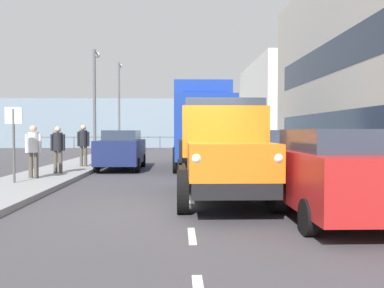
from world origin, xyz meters
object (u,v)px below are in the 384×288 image
(truck_vintage_orange, at_px, (223,153))
(lamp_post_promenade, at_px, (95,94))
(pedestrian_near_railing, at_px, (33,147))
(lamp_post_far, at_px, (119,99))
(car_teal_kerbside_2, at_px, (242,148))
(pedestrian_couple_b, at_px, (83,142))
(pedestrian_by_lamp, at_px, (58,146))
(street_sign, at_px, (14,131))
(car_navy_oppositeside_0, at_px, (122,149))
(car_silver_kerbside_1, at_px, (269,155))
(lorry_cargo_blue, at_px, (201,123))
(car_red_kerbside_near, at_px, (331,172))

(truck_vintage_orange, relative_size, lamp_post_promenade, 0.96)
(pedestrian_near_railing, distance_m, lamp_post_promenade, 9.33)
(truck_vintage_orange, bearing_deg, lamp_post_far, -76.17)
(car_teal_kerbside_2, relative_size, pedestrian_couple_b, 2.19)
(lamp_post_far, bearing_deg, truck_vintage_orange, 103.83)
(pedestrian_by_lamp, bearing_deg, street_sign, 79.87)
(truck_vintage_orange, bearing_deg, pedestrian_by_lamp, -45.77)
(truck_vintage_orange, relative_size, pedestrian_near_railing, 3.27)
(car_navy_oppositeside_0, height_order, pedestrian_couple_b, pedestrian_couple_b)
(pedestrian_couple_b, distance_m, street_sign, 5.88)
(car_navy_oppositeside_0, distance_m, street_sign, 6.42)
(car_teal_kerbside_2, bearing_deg, pedestrian_by_lamp, 28.71)
(car_navy_oppositeside_0, distance_m, pedestrian_couple_b, 1.69)
(car_silver_kerbside_1, relative_size, lamp_post_far, 0.60)
(car_silver_kerbside_1, bearing_deg, lorry_cargo_blue, -72.38)
(car_teal_kerbside_2, distance_m, lamp_post_far, 15.86)
(lamp_post_promenade, bearing_deg, car_silver_kerbside_1, 129.12)
(lorry_cargo_blue, distance_m, car_navy_oppositeside_0, 3.90)
(car_silver_kerbside_1, relative_size, pedestrian_by_lamp, 2.40)
(lorry_cargo_blue, height_order, pedestrian_near_railing, lorry_cargo_blue)
(car_red_kerbside_near, relative_size, pedestrian_near_railing, 2.62)
(car_silver_kerbside_1, xyz_separation_m, pedestrian_near_railing, (7.69, -0.19, 0.27))
(pedestrian_by_lamp, bearing_deg, lamp_post_far, -89.22)
(pedestrian_couple_b, bearing_deg, car_teal_kerbside_2, -171.90)
(car_navy_oppositeside_0, distance_m, pedestrian_by_lamp, 3.65)
(car_red_kerbside_near, relative_size, car_silver_kerbside_1, 1.10)
(lamp_post_promenade, bearing_deg, truck_vintage_orange, 113.19)
(car_red_kerbside_near, relative_size, car_teal_kerbside_2, 1.14)
(lorry_cargo_blue, distance_m, pedestrian_near_railing, 8.24)
(pedestrian_couple_b, xyz_separation_m, lamp_post_promenade, (0.34, -4.36, 2.48))
(truck_vintage_orange, xyz_separation_m, lamp_post_far, (5.70, -23.17, 3.03))
(street_sign, bearing_deg, car_red_kerbside_near, 149.43)
(pedestrian_by_lamp, relative_size, lamp_post_far, 0.25)
(car_navy_oppositeside_0, relative_size, pedestrian_near_railing, 2.57)
(car_red_kerbside_near, bearing_deg, car_navy_oppositeside_0, -62.62)
(lorry_cargo_blue, distance_m, car_red_kerbside_near, 11.84)
(truck_vintage_orange, distance_m, lamp_post_far, 24.05)
(car_silver_kerbside_1, relative_size, pedestrian_couple_b, 2.27)
(car_navy_oppositeside_0, xyz_separation_m, lamp_post_far, (2.14, -14.45, 3.32))
(lamp_post_far, bearing_deg, pedestrian_couple_b, 91.89)
(lamp_post_promenade, xyz_separation_m, lamp_post_far, (0.14, -10.18, 0.51))
(car_teal_kerbside_2, distance_m, pedestrian_by_lamp, 8.39)
(car_teal_kerbside_2, relative_size, pedestrian_near_railing, 2.29)
(truck_vintage_orange, distance_m, car_red_kerbside_near, 2.64)
(car_teal_kerbside_2, bearing_deg, car_navy_oppositeside_0, 9.62)
(car_teal_kerbside_2, bearing_deg, truck_vintage_orange, 78.89)
(car_silver_kerbside_1, xyz_separation_m, lamp_post_promenade, (7.46, -9.17, 2.81))
(car_navy_oppositeside_0, bearing_deg, truck_vintage_orange, 112.24)
(street_sign, bearing_deg, pedestrian_couple_b, -97.26)
(lamp_post_far, bearing_deg, car_silver_kerbside_1, 111.43)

